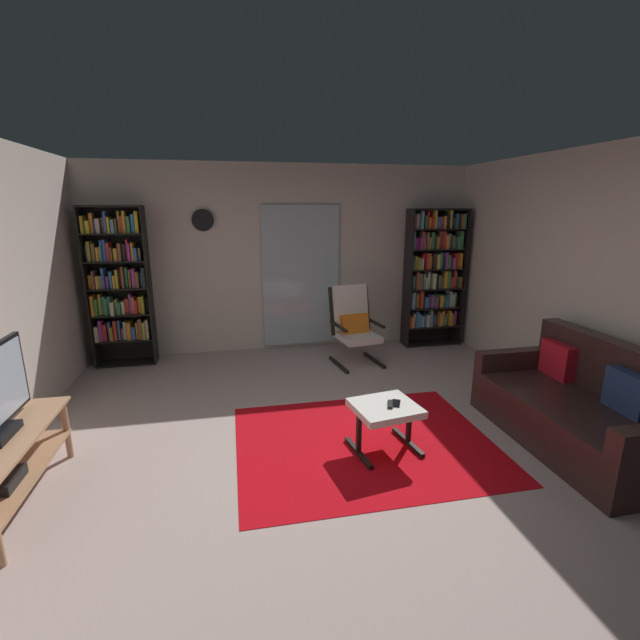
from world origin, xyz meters
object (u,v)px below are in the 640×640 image
(bookshelf_near_tv, at_px, (119,284))
(tv_remote, at_px, (390,404))
(leather_sofa, at_px, (582,410))
(lounge_armchair, at_px, (354,323))
(cell_phone, at_px, (396,403))
(ottoman, at_px, (385,413))
(bookshelf_near_sofa, at_px, (434,274))
(tv_stand, at_px, (0,463))
(wall_clock, at_px, (203,220))

(bookshelf_near_tv, xyz_separation_m, tv_remote, (2.65, -2.73, -0.65))
(tv_remote, bearing_deg, leather_sofa, 12.72)
(leather_sofa, xyz_separation_m, lounge_armchair, (-1.38, 2.41, 0.22))
(bookshelf_near_tv, relative_size, cell_phone, 14.58)
(ottoman, relative_size, tv_remote, 4.09)
(leather_sofa, bearing_deg, tv_remote, 172.92)
(bookshelf_near_tv, height_order, cell_phone, bookshelf_near_tv)
(cell_phone, bearing_deg, bookshelf_near_sofa, 84.61)
(tv_stand, xyz_separation_m, cell_phone, (2.90, 0.19, 0.08))
(leather_sofa, height_order, wall_clock, wall_clock)
(ottoman, bearing_deg, bookshelf_near_sofa, 58.00)
(ottoman, xyz_separation_m, wall_clock, (-1.54, 2.94, 1.50))
(bookshelf_near_sofa, bearing_deg, ottoman, -122.00)
(tv_stand, distance_m, ottoman, 2.81)
(lounge_armchair, height_order, ottoman, lounge_armchair)
(lounge_armchair, relative_size, cell_phone, 7.30)
(tv_stand, relative_size, wall_clock, 4.36)
(bookshelf_near_tv, distance_m, ottoman, 3.84)
(tv_stand, distance_m, bookshelf_near_tv, 3.00)
(tv_stand, bearing_deg, bookshelf_near_sofa, 32.86)
(leather_sofa, bearing_deg, ottoman, 172.53)
(ottoman, height_order, tv_remote, tv_remote)
(leather_sofa, distance_m, ottoman, 1.74)
(bookshelf_near_sofa, distance_m, tv_remote, 3.27)
(tv_stand, height_order, bookshelf_near_tv, bookshelf_near_tv)
(leather_sofa, relative_size, tv_remote, 12.32)
(bookshelf_near_tv, bearing_deg, wall_clock, 11.63)
(bookshelf_near_tv, bearing_deg, lounge_armchair, -10.19)
(ottoman, bearing_deg, tv_remote, -24.28)
(lounge_armchair, bearing_deg, cell_phone, -96.62)
(bookshelf_near_sofa, height_order, wall_clock, bookshelf_near_sofa)
(tv_stand, height_order, lounge_armchair, lounge_armchair)
(cell_phone, bearing_deg, tv_stand, -151.12)
(bookshelf_near_tv, height_order, tv_remote, bookshelf_near_tv)
(bookshelf_near_tv, xyz_separation_m, leather_sofa, (4.34, -2.94, -0.76))
(bookshelf_near_tv, height_order, bookshelf_near_sofa, bookshelf_near_tv)
(tv_remote, bearing_deg, cell_phone, 36.19)
(lounge_armchair, bearing_deg, tv_remote, -98.05)
(lounge_armchair, distance_m, ottoman, 2.22)
(tv_stand, relative_size, cell_phone, 9.04)
(ottoman, bearing_deg, lounge_armchair, 80.96)
(cell_phone, bearing_deg, lounge_armchair, 108.55)
(leather_sofa, height_order, ottoman, leather_sofa)
(bookshelf_near_sofa, xyz_separation_m, ottoman, (-1.70, -2.72, -0.72))
(lounge_armchair, bearing_deg, bookshelf_near_tv, 169.81)
(tv_stand, height_order, leather_sofa, leather_sofa)
(bookshelf_near_sofa, distance_m, leather_sofa, 3.04)
(leather_sofa, xyz_separation_m, cell_phone, (-1.64, 0.23, 0.11))
(bookshelf_near_tv, distance_m, leather_sofa, 5.30)
(bookshelf_near_tv, relative_size, bookshelf_near_sofa, 1.02)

